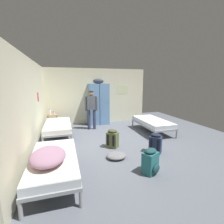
{
  "coord_description": "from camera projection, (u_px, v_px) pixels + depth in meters",
  "views": [
    {
      "loc": [
        -1.51,
        -4.79,
        1.93
      ],
      "look_at": [
        0.0,
        0.27,
        0.95
      ],
      "focal_mm": 26.15,
      "sensor_mm": 36.0,
      "label": 1
    }
  ],
  "objects": [
    {
      "name": "ground_plane",
      "position": [
        114.0,
        142.0,
        5.29
      ],
      "size": [
        8.76,
        8.76,
        0.0
      ],
      "primitive_type": "plane",
      "color": "#565B66"
    },
    {
      "name": "room_backdrop",
      "position": [
        71.0,
        100.0,
        5.92
      ],
      "size": [
        4.73,
        5.54,
        2.54
      ],
      "color": "beige",
      "rests_on": "ground_plane"
    },
    {
      "name": "locker_bank",
      "position": [
        99.0,
        103.0,
        7.43
      ],
      "size": [
        0.9,
        0.55,
        2.07
      ],
      "color": "#5B84B2",
      "rests_on": "ground_plane"
    },
    {
      "name": "shelf_unit",
      "position": [
        53.0,
        120.0,
        6.91
      ],
      "size": [
        0.38,
        0.3,
        0.57
      ],
      "color": "#99704C",
      "rests_on": "ground_plane"
    },
    {
      "name": "bed_right",
      "position": [
        152.0,
        122.0,
        6.34
      ],
      "size": [
        0.9,
        1.9,
        0.49
      ],
      "color": "gray",
      "rests_on": "ground_plane"
    },
    {
      "name": "bed_left_rear",
      "position": [
        58.0,
        126.0,
        5.81
      ],
      "size": [
        0.9,
        1.9,
        0.49
      ],
      "color": "gray",
      "rests_on": "ground_plane"
    },
    {
      "name": "bed_left_front",
      "position": [
        54.0,
        161.0,
        3.23
      ],
      "size": [
        0.9,
        1.9,
        0.49
      ],
      "color": "gray",
      "rests_on": "ground_plane"
    },
    {
      "name": "bedding_heap",
      "position": [
        48.0,
        156.0,
        2.93
      ],
      "size": [
        0.62,
        0.84,
        0.24
      ],
      "color": "gray",
      "rests_on": "bed_left_front"
    },
    {
      "name": "person_traveler",
      "position": [
        91.0,
        106.0,
        6.59
      ],
      "size": [
        0.49,
        0.26,
        1.58
      ],
      "color": "#2D334C",
      "rests_on": "ground_plane"
    },
    {
      "name": "water_bottle",
      "position": [
        50.0,
        112.0,
        6.84
      ],
      "size": [
        0.07,
        0.07,
        0.25
      ],
      "color": "white",
      "rests_on": "shelf_unit"
    },
    {
      "name": "lotion_bottle",
      "position": [
        54.0,
        113.0,
        6.84
      ],
      "size": [
        0.05,
        0.05,
        0.14
      ],
      "color": "beige",
      "rests_on": "shelf_unit"
    },
    {
      "name": "backpack_olive",
      "position": [
        113.0,
        139.0,
        4.85
      ],
      "size": [
        0.42,
        0.42,
        0.55
      ],
      "color": "#566038",
      "rests_on": "ground_plane"
    },
    {
      "name": "backpack_teal",
      "position": [
        151.0,
        162.0,
        3.46
      ],
      "size": [
        0.4,
        0.41,
        0.55
      ],
      "color": "#23666B",
      "rests_on": "ground_plane"
    },
    {
      "name": "backpack_navy",
      "position": [
        156.0,
        143.0,
        4.5
      ],
      "size": [
        0.42,
        0.42,
        0.55
      ],
      "color": "navy",
      "rests_on": "ground_plane"
    },
    {
      "name": "clothes_pile_grey",
      "position": [
        116.0,
        156.0,
        4.17
      ],
      "size": [
        0.5,
        0.45,
        0.14
      ],
      "color": "slate",
      "rests_on": "ground_plane"
    }
  ]
}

